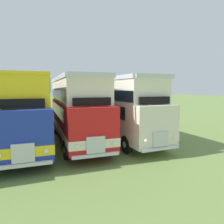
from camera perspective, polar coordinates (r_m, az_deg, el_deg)
The scene contains 3 objects.
bus_seventh_in_row at distance 14.23m, azimuth -22.35°, elevation 0.80°, with size 2.64×10.00×4.49m.
bus_eighth_in_row at distance 14.81m, azimuth -9.79°, elevation 0.96°, with size 2.73×10.32×4.52m.
bus_ninth_in_row at distance 15.49m, azimuth 2.09°, elevation 1.28°, with size 2.93×10.12×4.52m.
Camera 1 is at (6.88, -14.30, 3.73)m, focal length 33.60 mm.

